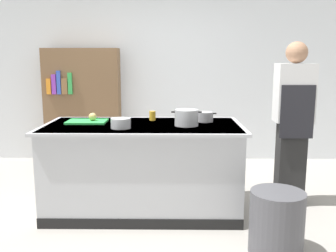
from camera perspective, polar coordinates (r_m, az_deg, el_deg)
ground_plane at (r=3.97m, az=-3.74°, el=-12.68°), size 10.00×10.00×0.00m
back_wall at (r=5.76m, az=-2.28°, el=9.76°), size 6.40×0.12×3.00m
counter_island at (r=3.81m, az=-3.82°, el=-6.22°), size 1.98×0.98×0.90m
cutting_board at (r=3.91m, az=-12.33°, el=0.66°), size 0.40×0.28×0.02m
onion at (r=3.90m, az=-11.48°, el=1.41°), size 0.08×0.08×0.08m
stock_pot at (r=3.64m, az=2.84°, el=1.29°), size 0.30×0.23×0.16m
sauce_pan at (r=3.89m, az=5.69°, el=1.41°), size 0.23×0.17×0.10m
mixing_bowl at (r=3.53m, az=-7.25°, el=0.42°), size 0.19×0.19×0.10m
juice_cup at (r=3.96m, az=-2.40°, el=1.58°), size 0.07×0.07×0.10m
trash_bin at (r=3.18m, az=16.30°, el=-14.03°), size 0.43×0.43×0.52m
person_chef at (r=4.08m, az=18.59°, el=0.81°), size 0.38×0.25×1.72m
bookshelf at (r=5.65m, az=-12.93°, el=2.91°), size 1.10×0.31×1.70m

